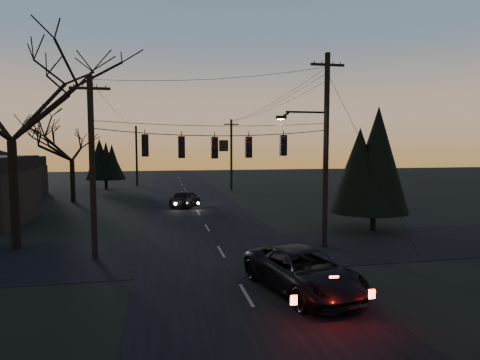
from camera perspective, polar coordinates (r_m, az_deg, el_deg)
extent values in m
plane|color=black|center=(11.21, 5.62, -23.19)|extent=(160.00, 160.00, 0.00)
cube|color=black|center=(30.07, -5.57, -5.30)|extent=(8.00, 120.00, 0.02)
cube|color=black|center=(20.37, -2.71, -10.16)|extent=(60.00, 7.00, 0.02)
cylinder|color=black|center=(19.67, -3.51, 7.22)|extent=(11.50, 0.04, 0.04)
cylinder|color=black|center=(23.44, -29.45, -1.91)|extent=(0.44, 0.44, 5.56)
cylinder|color=black|center=(26.59, 18.38, -5.12)|extent=(0.36, 0.36, 1.60)
cone|color=black|center=(26.24, 18.57, 2.29)|extent=(4.48, 4.48, 6.07)
cylinder|color=black|center=(41.20, -22.70, -0.17)|extent=(0.44, 0.44, 3.95)
cylinder|color=black|center=(52.33, -18.50, -0.36)|extent=(0.36, 0.36, 1.60)
cone|color=black|center=(52.16, -18.58, 2.80)|extent=(3.46, 3.46, 4.97)
imported|color=black|center=(15.03, 8.99, -12.69)|extent=(3.72, 5.91, 1.52)
imported|color=black|center=(35.45, -7.78, -2.60)|extent=(3.23, 4.64, 1.47)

